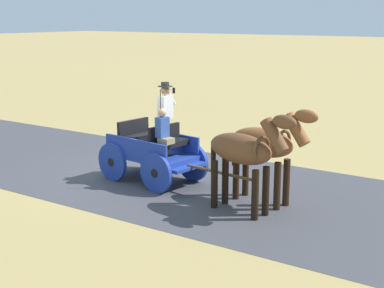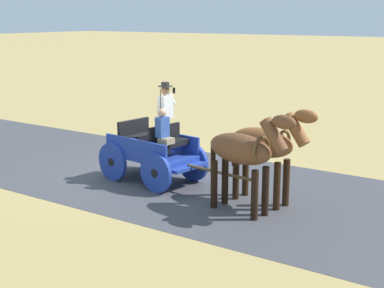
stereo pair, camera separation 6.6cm
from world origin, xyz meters
name	(u,v)px [view 2 (the right image)]	position (x,y,z in m)	size (l,w,h in m)	color
ground_plane	(141,173)	(0.00, 0.00, 0.00)	(200.00, 200.00, 0.00)	tan
road_surface	(141,173)	(0.00, 0.00, 0.00)	(5.86, 160.00, 0.01)	#424247
horse_drawn_carriage	(155,150)	(0.34, 0.75, 0.82)	(1.70, 4.51, 2.50)	#1E3899
horse_near_side	(266,145)	(0.33, 3.80, 1.32)	(0.76, 2.15, 2.21)	brown
horse_off_side	(244,152)	(1.12, 3.70, 1.32)	(0.81, 2.15, 2.21)	brown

